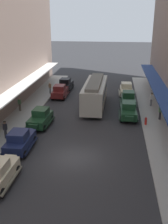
# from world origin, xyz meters

# --- Properties ---
(ground_plane) EXTENTS (200.00, 200.00, 0.00)m
(ground_plane) POSITION_xyz_m (0.00, 0.00, 0.00)
(ground_plane) COLOR #2D2D30
(parked_car_0) EXTENTS (2.30, 4.32, 1.84)m
(parked_car_0) POSITION_xyz_m (-4.66, 20.52, 0.94)
(parked_car_0) COLOR black
(parked_car_0) RESTS_ON ground
(parked_car_1) EXTENTS (2.20, 4.28, 1.84)m
(parked_car_1) POSITION_xyz_m (4.59, 9.52, 0.94)
(parked_car_1) COLOR #193D23
(parked_car_1) RESTS_ON ground
(parked_car_3) EXTENTS (2.31, 4.32, 1.84)m
(parked_car_3) POSITION_xyz_m (-4.61, 6.14, 0.94)
(parked_car_3) COLOR #193D23
(parked_car_3) RESTS_ON ground
(parked_car_4) EXTENTS (2.24, 4.29, 1.84)m
(parked_car_4) POSITION_xyz_m (4.58, 18.48, 0.94)
(parked_car_4) COLOR beige
(parked_car_4) RESTS_ON ground
(parked_car_5) EXTENTS (2.16, 4.27, 1.84)m
(parked_car_5) POSITION_xyz_m (-4.70, 16.42, 0.94)
(parked_car_5) COLOR #591919
(parked_car_5) RESTS_ON ground
(parked_car_6) EXTENTS (2.15, 4.26, 1.84)m
(parked_car_6) POSITION_xyz_m (-4.89, 0.70, 0.94)
(parked_car_6) COLOR #19234C
(parked_car_6) RESTS_ON ground
(parked_car_7) EXTENTS (2.14, 4.26, 1.84)m
(parked_car_7) POSITION_xyz_m (4.73, 13.90, 0.94)
(parked_car_7) COLOR #193D23
(parked_car_7) RESTS_ON ground
(streetcar) EXTENTS (2.63, 9.63, 3.46)m
(streetcar) POSITION_xyz_m (0.52, 12.87, 1.90)
(streetcar) COLOR #ADA899
(streetcar) RESTS_ON ground
(fire_hydrant) EXTENTS (0.24, 0.24, 0.82)m
(fire_hydrant) POSITION_xyz_m (6.35, 7.46, 0.56)
(fire_hydrant) COLOR #B21E19
(fire_hydrant) RESTS_ON sidewalk_right
(pedestrian_0) EXTENTS (0.36, 0.28, 1.67)m
(pedestrian_0) POSITION_xyz_m (7.59, 13.83, 1.01)
(pedestrian_0) COLOR slate
(pedestrian_0) RESTS_ON sidewalk_right
(pedestrian_1) EXTENTS (0.36, 0.24, 1.64)m
(pedestrian_1) POSITION_xyz_m (-8.24, 9.99, 0.99)
(pedestrian_1) COLOR #4C4238
(pedestrian_1) RESTS_ON sidewalk_left
(pedestrian_2) EXTENTS (0.36, 0.24, 1.64)m
(pedestrian_2) POSITION_xyz_m (-6.47, 17.86, 0.99)
(pedestrian_2) COLOR slate
(pedestrian_2) RESTS_ON sidewalk_left
(pedestrian_3) EXTENTS (0.36, 0.28, 1.67)m
(pedestrian_3) POSITION_xyz_m (-6.94, 2.53, 1.01)
(pedestrian_3) COLOR #2D2D33
(pedestrian_3) RESTS_ON sidewalk_left
(pedestrian_4) EXTENTS (0.36, 0.24, 1.64)m
(pedestrian_4) POSITION_xyz_m (8.02, 9.15, 0.99)
(pedestrian_4) COLOR #2D2D33
(pedestrian_4) RESTS_ON sidewalk_right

